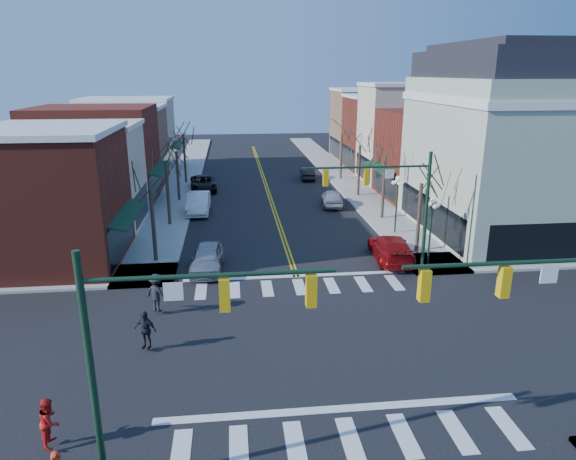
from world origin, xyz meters
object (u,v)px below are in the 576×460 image
object	(u,v)px
lamppost_midblock	(397,195)
pedestrian_red_b	(50,421)
car_right_far	(308,173)
victorian_corner	(517,142)
pedestrian_dark_a	(145,330)
car_left_near	(207,258)
car_right_near	(391,248)
lamppost_corner	(431,220)
car_right_mid	(332,198)
car_left_far	(203,183)
pedestrian_dark_b	(157,293)
car_left_mid	(198,203)

from	to	relation	value
lamppost_midblock	pedestrian_red_b	size ratio (longest dim) A/B	2.67
car_right_far	lamppost_midblock	bearing A→B (deg)	103.67
victorian_corner	pedestrian_dark_a	xyz separation A→B (m)	(-23.87, -14.30, -5.66)
car_left_near	car_right_near	world-z (taller)	car_right_near
lamppost_corner	pedestrian_red_b	distance (m)	22.59
car_right_mid	car_right_far	xyz separation A→B (m)	(-0.44, 11.88, -0.06)
pedestrian_red_b	lamppost_corner	bearing A→B (deg)	-54.44
victorian_corner	car_left_far	size ratio (longest dim) A/B	2.68
car_right_mid	pedestrian_dark_b	distance (m)	23.63
car_left_far	car_right_mid	bearing A→B (deg)	-37.54
lamppost_corner	car_right_far	bearing A→B (deg)	97.15
pedestrian_dark_a	pedestrian_dark_b	size ratio (longest dim) A/B	0.87
car_right_far	pedestrian_red_b	xyz separation A→B (m)	(-14.23, -41.07, 0.29)
lamppost_corner	pedestrian_dark_a	xyz separation A→B (m)	(-15.57, -8.30, -1.97)
car_left_mid	pedestrian_red_b	distance (m)	28.28
lamppost_corner	car_right_mid	xyz separation A→B (m)	(-2.96, 15.20, -2.23)
victorian_corner	pedestrian_dark_a	distance (m)	28.40
car_right_near	pedestrian_dark_a	distance (m)	16.71
victorian_corner	car_right_mid	bearing A→B (deg)	140.73
victorian_corner	car_right_far	size ratio (longest dim) A/B	3.48
victorian_corner	pedestrian_dark_a	size ratio (longest dim) A/B	8.42
victorian_corner	car_left_far	xyz separation A→B (m)	(-22.90, 16.68, -5.92)
lamppost_midblock	pedestrian_dark_a	world-z (taller)	lamppost_midblock
car_left_mid	pedestrian_red_b	xyz separation A→B (m)	(-3.03, -28.11, 0.11)
pedestrian_dark_b	car_right_near	bearing A→B (deg)	-121.08
pedestrian_dark_b	lamppost_corner	bearing A→B (deg)	-128.16
lamppost_corner	car_right_mid	bearing A→B (deg)	101.00
victorian_corner	pedestrian_dark_a	bearing A→B (deg)	-149.08
car_left_near	pedestrian_dark_a	bearing A→B (deg)	-100.57
lamppost_corner	car_left_near	bearing A→B (deg)	176.69
lamppost_midblock	pedestrian_red_b	bearing A→B (deg)	-130.73
car_left_mid	pedestrian_dark_b	distance (m)	18.95
car_right_mid	pedestrian_dark_b	bearing A→B (deg)	64.94
car_left_near	car_left_far	bearing A→B (deg)	96.34
car_left_far	car_right_far	xyz separation A→B (m)	(11.20, 4.41, -0.07)
car_left_near	pedestrian_dark_b	xyz separation A→B (m)	(-2.18, -5.56, 0.34)
car_left_far	pedestrian_dark_b	world-z (taller)	pedestrian_dark_b
pedestrian_red_b	pedestrian_dark_b	size ratio (longest dim) A/B	0.84
car_right_far	pedestrian_dark_b	xyz separation A→B (m)	(-12.14, -31.88, 0.44)
victorian_corner	car_right_far	world-z (taller)	victorian_corner
car_right_far	pedestrian_dark_b	bearing A→B (deg)	73.44
pedestrian_red_b	pedestrian_dark_a	xyz separation A→B (m)	(2.06, 5.68, 0.04)
pedestrian_dark_a	pedestrian_dark_b	bearing A→B (deg)	111.37
pedestrian_red_b	car_right_far	bearing A→B (deg)	-21.96
lamppost_midblock	car_right_mid	size ratio (longest dim) A/B	1.00
car_right_mid	car_left_far	bearing A→B (deg)	-25.58
lamppost_midblock	car_left_near	distance (m)	14.70
car_right_mid	pedestrian_dark_a	xyz separation A→B (m)	(-12.62, -23.50, 0.26)
lamppost_corner	car_right_mid	size ratio (longest dim) A/B	1.00
car_left_mid	car_right_far	xyz separation A→B (m)	(11.20, 12.95, -0.18)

